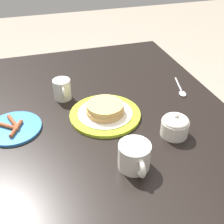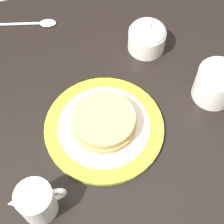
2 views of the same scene
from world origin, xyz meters
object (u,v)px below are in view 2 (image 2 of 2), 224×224
at_px(pancake_plate, 104,125).
at_px(sugar_bowl, 147,37).
at_px(spoon, 38,23).
at_px(coffee_mug, 217,84).
at_px(creamer_pitcher, 36,202).

distance_m(pancake_plate, sugar_bowl, 0.26).
bearing_deg(spoon, sugar_bowl, -33.16).
bearing_deg(pancake_plate, coffee_mug, 2.62).
height_order(coffee_mug, spoon, coffee_mug).
height_order(sugar_bowl, spoon, sugar_bowl).
xyz_separation_m(pancake_plate, sugar_bowl, (0.17, 0.19, 0.02)).
relative_size(coffee_mug, spoon, 0.80).
bearing_deg(coffee_mug, spoon, 135.36).
xyz_separation_m(pancake_plate, creamer_pitcher, (-0.17, -0.13, 0.03)).
distance_m(coffee_mug, spoon, 0.49).
height_order(coffee_mug, sugar_bowl, sugar_bowl).
bearing_deg(sugar_bowl, creamer_pitcher, -136.35).
height_order(coffee_mug, creamer_pitcher, creamer_pitcher).
distance_m(creamer_pitcher, spoon, 0.50).
relative_size(creamer_pitcher, spoon, 0.69).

